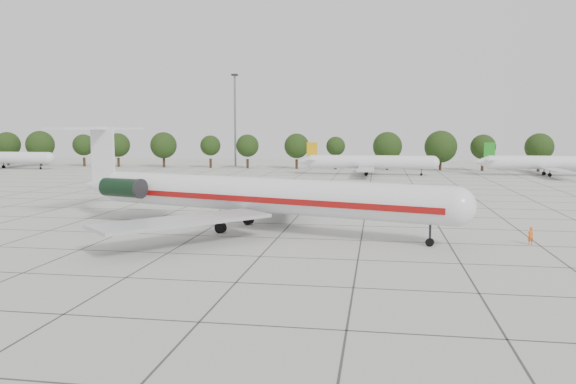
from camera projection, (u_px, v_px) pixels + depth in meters
name	position (u px, v px, depth m)	size (l,w,h in m)	color
ground	(290.00, 224.00, 61.89)	(260.00, 260.00, 0.00)	beige
apron_joints	(307.00, 206.00, 76.60)	(170.00, 170.00, 0.02)	#383838
main_airliner	(240.00, 193.00, 58.36)	(44.83, 34.35, 10.71)	silver
ground_crew	(530.00, 236.00, 50.88)	(0.60, 0.39, 1.63)	#F3600E
bg_airliner_a	(0.00, 158.00, 146.75)	(28.24, 27.20, 7.40)	silver
bg_airliner_c	(370.00, 162.00, 126.92)	(28.24, 27.20, 7.40)	silver
bg_airliner_d	(551.00, 163.00, 124.73)	(28.24, 27.20, 7.40)	silver
tree_line	(297.00, 146.00, 146.45)	(249.86, 8.44, 10.22)	#332114
floodlight_mast	(235.00, 115.00, 155.29)	(1.60, 1.60, 25.45)	slate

